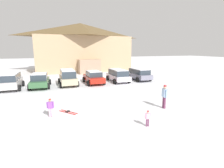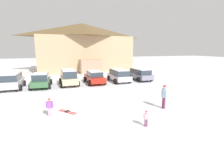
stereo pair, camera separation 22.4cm
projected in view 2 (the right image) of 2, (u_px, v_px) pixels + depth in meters
The scene contains 12 objects.
ground at pixel (150, 147), 7.52m from camera, with size 160.00×160.00×0.00m, color silver.
ski_lodge at pixel (83, 47), 34.37m from camera, with size 18.04×12.49×8.97m.
parked_silver_wagon at pixel (12, 80), 18.19m from camera, with size 2.26×4.06×1.68m.
parked_green_coupe at pixel (41, 80), 19.08m from camera, with size 2.30×4.20×1.57m.
parked_beige_suv at pixel (69, 77), 20.21m from camera, with size 2.07×4.20×1.81m.
parked_red_sedan at pixel (94, 77), 21.19m from camera, with size 2.11×4.26×1.54m.
parked_white_suv at pixel (119, 75), 22.23m from camera, with size 2.19×4.35×1.60m.
parked_grey_wagon at pixel (140, 74), 23.39m from camera, with size 2.09×4.33×1.55m.
skier_child_in_purple_jacket at pixel (50, 107), 10.74m from camera, with size 0.43×0.20×1.16m.
skier_adult_in_blue_parka at pixel (164, 95), 12.20m from camera, with size 0.31×0.61×1.67m.
skier_child_in_pink_snowsuit at pixel (146, 118), 9.39m from camera, with size 0.33×0.16×0.89m.
pair_of_skis at pixel (67, 112), 11.66m from camera, with size 1.14×1.31×0.08m.
Camera 2 is at (-3.79, -5.91, 4.15)m, focal length 28.00 mm.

